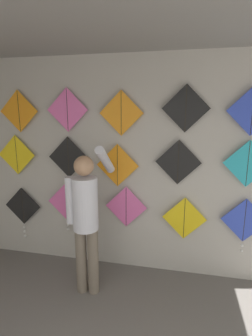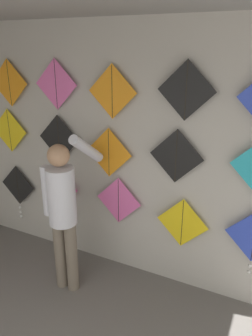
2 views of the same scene
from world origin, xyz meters
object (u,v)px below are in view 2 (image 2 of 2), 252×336
Objects in this scene: shopkeeper at (63,206)px; kite_12 at (112,92)px; kite_0 at (18,188)px; kite_8 at (176,156)px; kite_2 at (119,201)px; kite_13 at (186,91)px; kite_11 at (56,84)px; kite_7 at (109,153)px; kite_6 at (59,138)px; kite_5 at (9,131)px; kite_1 at (59,189)px; kite_10 at (9,83)px; kite_3 at (182,223)px.

shopkeeper is 3.19× the size of kite_12.
kite_0 is 1.38× the size of kite_8.
kite_13 is at bearing 0.00° from kite_2.
shopkeeper is at bearing -52.95° from kite_11.
kite_11 is (-0.42, 0.56, 1.14)m from shopkeeper.
kite_6 is at bearing 180.00° from kite_7.
kite_13 is (0.77, 0.00, 0.06)m from kite_12.
kite_6 is at bearing 180.00° from kite_12.
kite_7 is at bearing 180.00° from kite_13.
kite_5 is 1.00× the size of kite_6.
kite_13 reaches higher than kite_5.
shopkeeper is 2.55× the size of kite_1.
shopkeeper is at bearing -25.14° from kite_0.
kite_6 is at bearing 180.00° from kite_2.
kite_5 is 1.00× the size of kite_12.
kite_13 reaches higher than kite_0.
kite_13 is (1.49, 0.00, 0.63)m from kite_6.
shopkeeper is at bearing -152.03° from kite_13.
kite_10 is 1.00× the size of kite_12.
kite_2 is 0.90m from kite_8.
kite_3 is 1.00× the size of kite_13.
kite_3 is 2.42m from kite_5.
kite_8 is 1.00× the size of kite_11.
kite_3 is at bearing 0.02° from kite_0.
kite_8 is 1.00× the size of kite_12.
kite_3 is (1.59, 0.00, -0.07)m from kite_1.
kite_5 is at bearing 180.00° from kite_8.
kite_13 is (1.47, 0.00, 0.02)m from kite_11.
kite_13 is at bearing 0.00° from kite_6.
kite_10 is at bearing 149.18° from shopkeeper.
kite_12 is (-0.81, 0.00, 1.30)m from kite_3.
kite_7 is 1.00× the size of kite_13.
kite_0 is at bearing -179.96° from kite_12.
kite_0 is 2.65m from kite_13.
kite_0 is 1.38× the size of kite_11.
kite_6 is 1.00× the size of kite_12.
kite_2 is 1.21m from kite_12.
kite_7 is 1.00× the size of kite_10.
kite_11 is at bearing 0.00° from kite_5.
kite_11 is at bearing 180.00° from kite_7.
kite_7 is 1.51m from kite_10.
shopkeeper is 3.19× the size of kite_7.
kite_1 is 1.25× the size of kite_6.
kite_5 is (-1.56, 0.00, 0.64)m from kite_2.
kite_3 is 2.03m from kite_11.
kite_5 is at bearing 180.00° from kite_10.
kite_0 is 1.54m from kite_2.
kite_5 is 1.00× the size of kite_10.
kite_5 reaches higher than kite_1.
kite_3 is 1.53m from kite_12.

